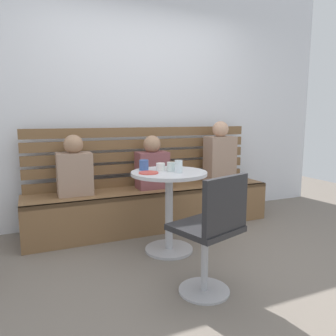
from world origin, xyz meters
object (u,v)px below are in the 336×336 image
(cafe_table, at_px, (169,196))
(person_adult, at_px, (220,155))
(person_child_middle, at_px, (152,165))
(cup_glass_short, at_px, (171,167))
(white_chair, at_px, (212,231))
(cup_mug_blue, at_px, (144,165))
(person_child_left, at_px, (74,169))
(plate_small, at_px, (149,173))
(cup_ceramic_white, at_px, (161,167))
(cup_water_clear, at_px, (179,166))
(cup_espresso_small, at_px, (170,165))
(booth_bench, at_px, (153,208))

(cafe_table, distance_m, person_adult, 1.21)
(person_child_middle, distance_m, cup_glass_short, 0.69)
(white_chair, distance_m, cup_mug_blue, 1.03)
(person_child_left, bearing_deg, plate_small, -54.14)
(white_chair, distance_m, cup_ceramic_white, 0.94)
(cup_mug_blue, bearing_deg, cup_glass_short, -33.63)
(white_chair, height_order, cup_ceramic_white, white_chair)
(person_child_left, height_order, cup_water_clear, person_child_left)
(person_child_middle, bearing_deg, cup_water_clear, -93.57)
(person_child_middle, distance_m, plate_small, 0.78)
(white_chair, xyz_separation_m, cup_water_clear, (0.09, 0.73, 0.33))
(white_chair, relative_size, person_adult, 1.16)
(white_chair, xyz_separation_m, cup_glass_short, (0.07, 0.83, 0.32))
(cafe_table, relative_size, cup_mug_blue, 7.79)
(cup_espresso_small, bearing_deg, cup_glass_short, -110.54)
(cup_water_clear, height_order, cup_ceramic_white, cup_water_clear)
(cup_water_clear, bearing_deg, cup_espresso_small, 82.84)
(person_child_middle, xyz_separation_m, cup_mug_blue, (-0.28, -0.54, 0.09))
(cup_mug_blue, height_order, cup_espresso_small, cup_mug_blue)
(cup_glass_short, bearing_deg, cup_ceramic_white, 146.64)
(white_chair, bearing_deg, plate_small, 101.57)
(cup_mug_blue, bearing_deg, cup_espresso_small, 0.22)
(cup_espresso_small, bearing_deg, cup_water_clear, -97.16)
(cafe_table, xyz_separation_m, person_child_middle, (0.10, 0.70, 0.18))
(white_chair, xyz_separation_m, person_child_left, (-0.69, 1.52, 0.24))
(cup_mug_blue, bearing_deg, cup_ceramic_white, -33.81)
(cup_water_clear, distance_m, cup_espresso_small, 0.25)
(person_adult, xyz_separation_m, cup_espresso_small, (-0.88, -0.52, -0.00))
(cup_ceramic_white, xyz_separation_m, cup_glass_short, (0.08, -0.05, 0.01))
(plate_small, bearing_deg, cup_glass_short, 9.35)
(cup_espresso_small, xyz_separation_m, plate_small, (-0.28, -0.18, -0.02))
(cup_espresso_small, bearing_deg, white_chair, -97.13)
(person_child_left, bearing_deg, cup_glass_short, -42.31)
(cup_mug_blue, bearing_deg, person_child_middle, 62.30)
(cafe_table, relative_size, cup_espresso_small, 13.21)
(cup_mug_blue, distance_m, cup_espresso_small, 0.26)
(person_adult, bearing_deg, cup_water_clear, -139.78)
(cup_water_clear, height_order, cup_glass_short, cup_water_clear)
(cup_mug_blue, xyz_separation_m, cup_water_clear, (0.23, -0.25, 0.01))
(booth_bench, xyz_separation_m, person_child_left, (-0.82, 0.04, 0.49))
(white_chair, relative_size, cup_espresso_small, 15.18)
(cup_water_clear, relative_size, plate_small, 0.65)
(person_child_left, bearing_deg, white_chair, -65.66)
(person_child_left, relative_size, person_child_middle, 1.04)
(cafe_table, xyz_separation_m, cup_espresso_small, (0.09, 0.16, 0.25))
(person_adult, bearing_deg, person_child_middle, 179.13)
(person_child_left, bearing_deg, cup_mug_blue, -45.14)
(cafe_table, relative_size, cup_glass_short, 9.25)
(booth_bench, xyz_separation_m, cup_mug_blue, (-0.28, -0.51, 0.57))
(booth_bench, distance_m, cup_glass_short, 0.86)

